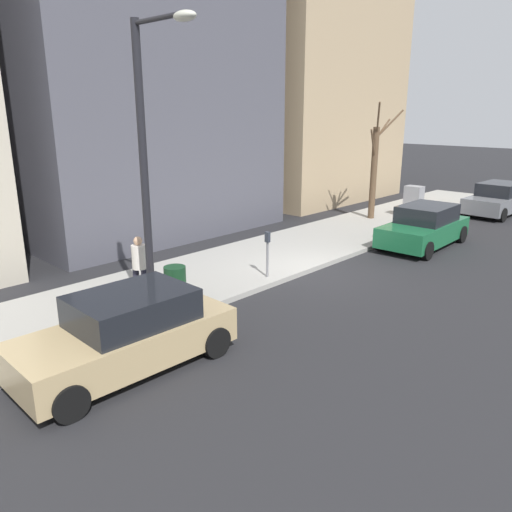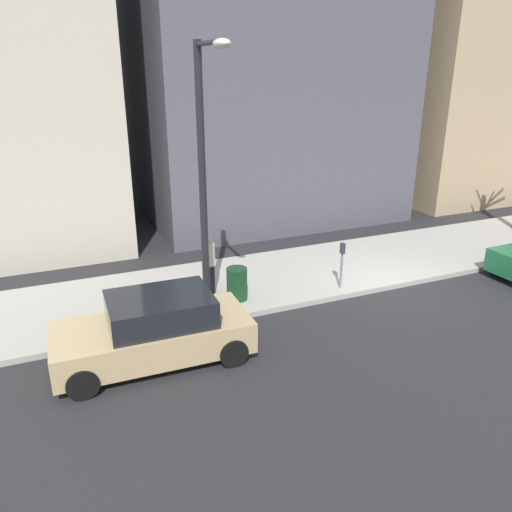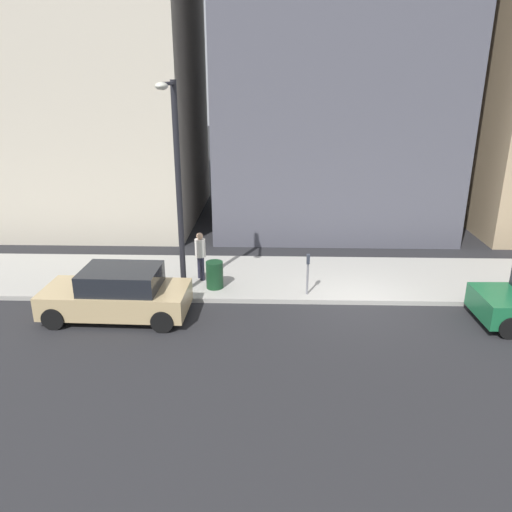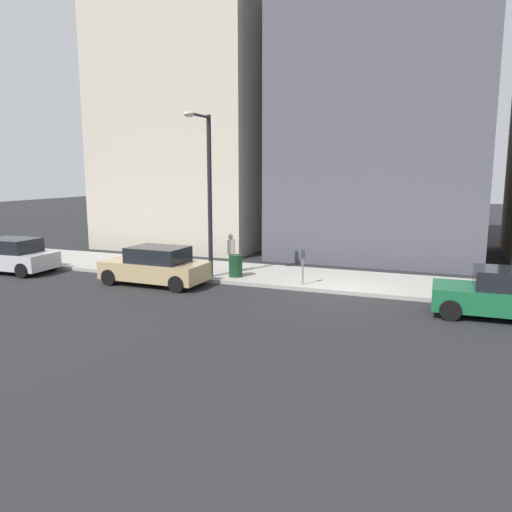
# 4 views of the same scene
# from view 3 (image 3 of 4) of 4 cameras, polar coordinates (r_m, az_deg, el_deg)

# --- Properties ---
(ground_plane) EXTENTS (120.00, 120.00, 0.00)m
(ground_plane) POSITION_cam_3_polar(r_m,az_deg,el_deg) (15.97, 11.49, -5.51)
(ground_plane) COLOR #232326
(sidewalk) EXTENTS (4.00, 36.00, 0.15)m
(sidewalk) POSITION_cam_3_polar(r_m,az_deg,el_deg) (17.75, 10.48, -2.53)
(sidewalk) COLOR #9E9B93
(sidewalk) RESTS_ON ground
(parked_car_tan) EXTENTS (2.01, 4.24, 1.52)m
(parked_car_tan) POSITION_cam_3_polar(r_m,az_deg,el_deg) (15.18, -15.53, -4.20)
(parked_car_tan) COLOR tan
(parked_car_tan) RESTS_ON ground
(parking_meter) EXTENTS (0.14, 0.10, 1.35)m
(parking_meter) POSITION_cam_3_polar(r_m,az_deg,el_deg) (15.81, 5.94, -1.61)
(parking_meter) COLOR slate
(parking_meter) RESTS_ON sidewalk
(streetlamp) EXTENTS (1.97, 0.32, 6.50)m
(streetlamp) POSITION_cam_3_polar(r_m,az_deg,el_deg) (15.02, -9.09, 9.18)
(streetlamp) COLOR black
(streetlamp) RESTS_ON sidewalk
(trash_bin) EXTENTS (0.56, 0.56, 0.90)m
(trash_bin) POSITION_cam_3_polar(r_m,az_deg,el_deg) (16.42, -4.75, -2.15)
(trash_bin) COLOR #14381E
(trash_bin) RESTS_ON sidewalk
(pedestrian_near_meter) EXTENTS (0.38, 0.36, 1.66)m
(pedestrian_near_meter) POSITION_cam_3_polar(r_m,az_deg,el_deg) (16.99, -6.38, 0.31)
(pedestrian_near_meter) COLOR #1E1E2D
(pedestrian_near_meter) RESTS_ON sidewalk
(office_block_center) EXTENTS (10.26, 10.26, 16.21)m
(office_block_center) POSITION_cam_3_polar(r_m,az_deg,el_deg) (25.05, 8.66, 22.77)
(office_block_center) COLOR #4C4C56
(office_block_center) RESTS_ON ground
(office_tower_right) EXTENTS (9.51, 9.51, 16.49)m
(office_tower_right) POSITION_cam_3_polar(r_m,az_deg,el_deg) (25.93, -18.63, 22.24)
(office_tower_right) COLOR #BCB29E
(office_tower_right) RESTS_ON ground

